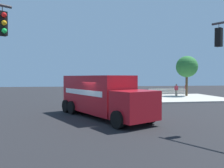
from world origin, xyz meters
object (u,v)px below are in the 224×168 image
pedestrian_near_corner (176,89)px  delivery_truck (101,95)px  pedestrian_crossing (186,88)px  shade_tree_near (187,67)px

pedestrian_near_corner → delivery_truck: bearing=48.2°
delivery_truck → pedestrian_near_corner: (-11.98, -13.42, -0.44)m
pedestrian_crossing → pedestrian_near_corner: bearing=33.9°
delivery_truck → pedestrian_near_corner: delivery_truck is taller
pedestrian_near_corner → pedestrian_crossing: 2.68m
delivery_truck → shade_tree_near: shade_tree_near is taller
pedestrian_crossing → delivery_truck: bearing=46.4°
delivery_truck → pedestrian_crossing: delivery_truck is taller
pedestrian_near_corner → shade_tree_near: shade_tree_near is taller
delivery_truck → pedestrian_crossing: (-14.21, -14.92, -0.39)m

